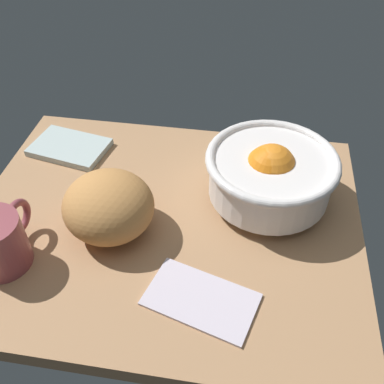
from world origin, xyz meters
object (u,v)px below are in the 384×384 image
bread_loaf (109,206)px  napkin_folded (201,299)px  napkin_spare (70,147)px  fruit_bowl (270,173)px

bread_loaf → napkin_folded: bearing=145.3°
napkin_folded → bread_loaf: bearing=-34.7°
bread_loaf → napkin_spare: bread_loaf is taller
fruit_bowl → napkin_spare: fruit_bowl is taller
napkin_spare → fruit_bowl: bearing=168.5°
bread_loaf → napkin_folded: size_ratio=0.94×
napkin_folded → napkin_spare: 43.79cm
fruit_bowl → napkin_folded: (8.55, 22.58, -5.79)cm
fruit_bowl → napkin_folded: fruit_bowl is taller
fruit_bowl → napkin_spare: bearing=-11.5°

